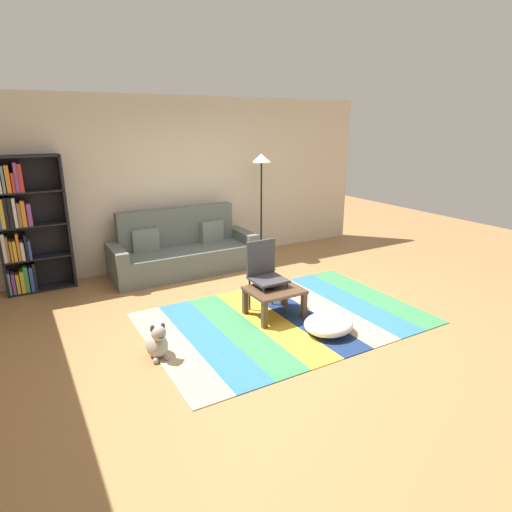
# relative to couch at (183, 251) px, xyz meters

# --- Properties ---
(ground_plane) EXTENTS (14.00, 14.00, 0.00)m
(ground_plane) POSITION_rel_couch_xyz_m (0.35, -2.02, -0.34)
(ground_plane) COLOR #9E7042
(back_wall) EXTENTS (6.80, 0.10, 2.70)m
(back_wall) POSITION_rel_couch_xyz_m (0.35, 0.53, 1.01)
(back_wall) COLOR beige
(back_wall) RESTS_ON ground_plane
(rug) EXTENTS (3.28, 2.18, 0.01)m
(rug) POSITION_rel_couch_xyz_m (0.42, -2.28, -0.33)
(rug) COLOR tan
(rug) RESTS_ON ground_plane
(couch) EXTENTS (2.26, 0.80, 1.00)m
(couch) POSITION_rel_couch_xyz_m (0.00, 0.00, 0.00)
(couch) COLOR #59605B
(couch) RESTS_ON ground_plane
(bookshelf) EXTENTS (0.90, 0.28, 1.88)m
(bookshelf) POSITION_rel_couch_xyz_m (-2.15, 0.28, 0.59)
(bookshelf) COLOR black
(bookshelf) RESTS_ON ground_plane
(coffee_table) EXTENTS (0.64, 0.54, 0.35)m
(coffee_table) POSITION_rel_couch_xyz_m (0.36, -2.15, -0.04)
(coffee_table) COLOR #513826
(coffee_table) RESTS_ON rug
(pouf) EXTENTS (0.57, 0.52, 0.21)m
(pouf) POSITION_rel_couch_xyz_m (0.64, -2.85, -0.22)
(pouf) COLOR white
(pouf) RESTS_ON rug
(dog) EXTENTS (0.22, 0.35, 0.40)m
(dog) POSITION_rel_couch_xyz_m (-1.19, -2.38, -0.18)
(dog) COLOR #9E998E
(dog) RESTS_ON ground_plane
(standing_lamp) EXTENTS (0.32, 0.32, 1.80)m
(standing_lamp) POSITION_rel_couch_xyz_m (1.47, 0.04, 1.16)
(standing_lamp) COLOR black
(standing_lamp) RESTS_ON ground_plane
(tv_remote) EXTENTS (0.08, 0.16, 0.02)m
(tv_remote) POSITION_rel_couch_xyz_m (0.28, -2.13, 0.04)
(tv_remote) COLOR black
(tv_remote) RESTS_ON coffee_table
(folding_chair) EXTENTS (0.40, 0.40, 0.90)m
(folding_chair) POSITION_rel_couch_xyz_m (0.35, -1.94, 0.20)
(folding_chair) COLOR #38383D
(folding_chair) RESTS_ON ground_plane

